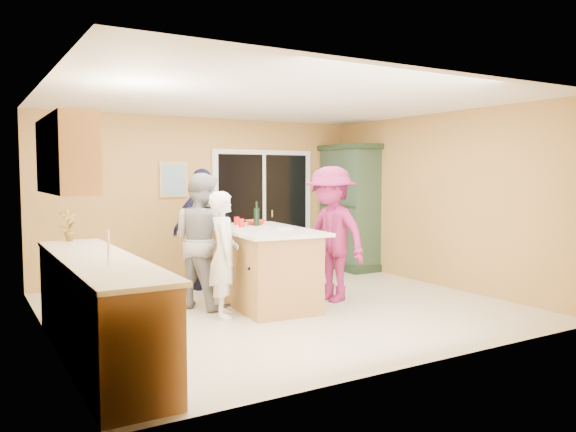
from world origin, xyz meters
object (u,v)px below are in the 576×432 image
kitchen_island (264,269)px  woman_white (224,254)px  woman_navy (204,229)px  woman_magenta (331,234)px  green_hutch (350,209)px  woman_grey (202,241)px

kitchen_island → woman_white: woman_white is taller
kitchen_island → woman_navy: bearing=105.7°
woman_white → kitchen_island: bearing=-44.6°
woman_navy → woman_magenta: bearing=112.0°
woman_navy → woman_magenta: 1.97m
green_hutch → woman_magenta: 2.59m
woman_navy → woman_magenta: woman_magenta is taller
kitchen_island → woman_grey: 0.88m
green_hutch → woman_grey: 3.64m
woman_navy → woman_grey: bearing=52.9°
green_hutch → woman_white: 3.87m
woman_white → woman_navy: bearing=7.3°
kitchen_island → woman_grey: woman_grey is taller
woman_white → woman_grey: size_ratio=0.87×
kitchen_island → woman_magenta: woman_magenta is taller
woman_white → woman_navy: (0.43, 1.66, 0.14)m
woman_magenta → woman_navy: bearing=-155.9°
woman_magenta → woman_white: bearing=-99.4°
green_hutch → woman_white: size_ratio=1.48×
green_hutch → woman_white: bearing=-149.3°
green_hutch → woman_white: (-3.32, -1.97, -0.33)m
woman_navy → green_hutch: bearing=172.5°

